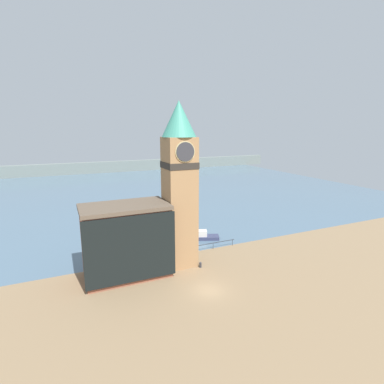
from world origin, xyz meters
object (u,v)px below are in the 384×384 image
(clock_tower, at_px, (180,182))
(boat_near, at_px, (204,236))
(mooring_bollard_near, at_px, (200,264))
(pier_building, at_px, (126,241))

(clock_tower, relative_size, boat_near, 4.48)
(clock_tower, distance_m, mooring_bollard_near, 12.57)
(pier_building, height_order, mooring_bollard_near, pier_building)
(pier_building, distance_m, mooring_bollard_near, 11.42)
(clock_tower, bearing_deg, mooring_bollard_near, -47.05)
(clock_tower, xyz_separation_m, mooring_bollard_near, (2.23, -2.40, -12.14))
(pier_building, relative_size, boat_near, 2.21)
(boat_near, distance_m, mooring_bollard_near, 11.61)
(clock_tower, height_order, boat_near, clock_tower)
(boat_near, bearing_deg, pier_building, -130.39)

